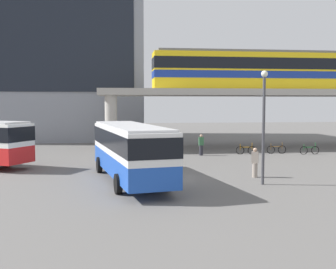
{
  "coord_description": "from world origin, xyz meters",
  "views": [
    {
      "loc": [
        -2.48,
        -23.96,
        4.41
      ],
      "look_at": [
        1.09,
        5.39,
        2.2
      ],
      "focal_mm": 44.2,
      "sensor_mm": 36.0,
      "label": 1
    }
  ],
  "objects_px": {
    "train": "(252,70)",
    "pedestrian_walking_across": "(201,145)",
    "bicycle_green": "(310,150)",
    "station_building": "(53,55)",
    "bicycle_red": "(163,150)",
    "bus_main": "(130,147)",
    "bicycle_orange": "(246,150)",
    "pedestrian_waiting_near_stop": "(255,163)",
    "bicycle_brown": "(276,149)"
  },
  "relations": [
    {
      "from": "station_building",
      "to": "bus_main",
      "type": "height_order",
      "value": "station_building"
    },
    {
      "from": "bicycle_red",
      "to": "bicycle_orange",
      "type": "bearing_deg",
      "value": -5.88
    },
    {
      "from": "bicycle_red",
      "to": "bus_main",
      "type": "bearing_deg",
      "value": -104.7
    },
    {
      "from": "bicycle_orange",
      "to": "bicycle_green",
      "type": "xyz_separation_m",
      "value": [
        5.49,
        -0.73,
        0.0
      ]
    },
    {
      "from": "bus_main",
      "to": "pedestrian_waiting_near_stop",
      "type": "xyz_separation_m",
      "value": [
        7.48,
        0.37,
        -1.14
      ]
    },
    {
      "from": "bus_main",
      "to": "bicycle_red",
      "type": "xyz_separation_m",
      "value": [
        3.21,
        12.22,
        -1.63
      ]
    },
    {
      "from": "train",
      "to": "bus_main",
      "type": "height_order",
      "value": "train"
    },
    {
      "from": "bus_main",
      "to": "bicycle_green",
      "type": "relative_size",
      "value": 6.32
    },
    {
      "from": "bicycle_red",
      "to": "bicycle_brown",
      "type": "height_order",
      "value": "same"
    },
    {
      "from": "bus_main",
      "to": "bicycle_green",
      "type": "bearing_deg",
      "value": 33.98
    },
    {
      "from": "bicycle_orange",
      "to": "bicycle_green",
      "type": "height_order",
      "value": "same"
    },
    {
      "from": "bus_main",
      "to": "pedestrian_waiting_near_stop",
      "type": "bearing_deg",
      "value": 2.81
    },
    {
      "from": "bicycle_red",
      "to": "pedestrian_waiting_near_stop",
      "type": "bearing_deg",
      "value": -70.19
    },
    {
      "from": "bicycle_green",
      "to": "train",
      "type": "bearing_deg",
      "value": 118.01
    },
    {
      "from": "station_building",
      "to": "pedestrian_walking_across",
      "type": "relative_size",
      "value": 12.35
    },
    {
      "from": "bicycle_orange",
      "to": "bicycle_brown",
      "type": "relative_size",
      "value": 1.0
    },
    {
      "from": "pedestrian_walking_across",
      "to": "station_building",
      "type": "bearing_deg",
      "value": 126.96
    },
    {
      "from": "station_building",
      "to": "bicycle_green",
      "type": "distance_m",
      "value": 33.74
    },
    {
      "from": "bicycle_red",
      "to": "pedestrian_waiting_near_stop",
      "type": "height_order",
      "value": "pedestrian_waiting_near_stop"
    },
    {
      "from": "bicycle_red",
      "to": "pedestrian_walking_across",
      "type": "bearing_deg",
      "value": -18.91
    },
    {
      "from": "station_building",
      "to": "pedestrian_walking_across",
      "type": "height_order",
      "value": "station_building"
    },
    {
      "from": "bicycle_orange",
      "to": "pedestrian_waiting_near_stop",
      "type": "bearing_deg",
      "value": -105.04
    },
    {
      "from": "station_building",
      "to": "pedestrian_waiting_near_stop",
      "type": "relative_size",
      "value": 12.42
    },
    {
      "from": "bicycle_red",
      "to": "pedestrian_walking_across",
      "type": "relative_size",
      "value": 0.96
    },
    {
      "from": "bicycle_brown",
      "to": "pedestrian_walking_across",
      "type": "bearing_deg",
      "value": -175.73
    },
    {
      "from": "train",
      "to": "bicycle_red",
      "type": "distance_m",
      "value": 12.9
    },
    {
      "from": "train",
      "to": "pedestrian_walking_across",
      "type": "distance_m",
      "value": 10.96
    },
    {
      "from": "bicycle_red",
      "to": "pedestrian_walking_across",
      "type": "height_order",
      "value": "pedestrian_walking_across"
    },
    {
      "from": "train",
      "to": "bus_main",
      "type": "distance_m",
      "value": 21.87
    },
    {
      "from": "bus_main",
      "to": "bicycle_red",
      "type": "relative_size",
      "value": 6.56
    },
    {
      "from": "station_building",
      "to": "pedestrian_waiting_near_stop",
      "type": "bearing_deg",
      "value": -62.28
    },
    {
      "from": "bicycle_red",
      "to": "bicycle_green",
      "type": "height_order",
      "value": "same"
    },
    {
      "from": "bus_main",
      "to": "pedestrian_waiting_near_stop",
      "type": "distance_m",
      "value": 7.57
    },
    {
      "from": "bicycle_brown",
      "to": "station_building",
      "type": "bearing_deg",
      "value": 138.34
    },
    {
      "from": "train",
      "to": "bicycle_red",
      "type": "relative_size",
      "value": 11.54
    },
    {
      "from": "train",
      "to": "pedestrian_walking_across",
      "type": "bearing_deg",
      "value": -137.89
    },
    {
      "from": "train",
      "to": "bicycle_brown",
      "type": "bearing_deg",
      "value": -83.49
    },
    {
      "from": "bus_main",
      "to": "bicycle_brown",
      "type": "distance_m",
      "value": 17.75
    },
    {
      "from": "bicycle_red",
      "to": "pedestrian_walking_across",
      "type": "distance_m",
      "value": 3.4
    },
    {
      "from": "train",
      "to": "bicycle_green",
      "type": "bearing_deg",
      "value": -61.99
    },
    {
      "from": "bicycle_red",
      "to": "pedestrian_waiting_near_stop",
      "type": "xyz_separation_m",
      "value": [
        4.27,
        -11.86,
        0.49
      ]
    },
    {
      "from": "train",
      "to": "bicycle_red",
      "type": "height_order",
      "value": "train"
    },
    {
      "from": "train",
      "to": "pedestrian_walking_across",
      "type": "relative_size",
      "value": 11.08
    },
    {
      "from": "bus_main",
      "to": "bicycle_orange",
      "type": "bearing_deg",
      "value": 47.65
    },
    {
      "from": "bicycle_orange",
      "to": "bicycle_red",
      "type": "relative_size",
      "value": 1.04
    },
    {
      "from": "bicycle_green",
      "to": "bicycle_brown",
      "type": "relative_size",
      "value": 1.0
    },
    {
      "from": "station_building",
      "to": "bicycle_green",
      "type": "bearing_deg",
      "value": -39.72
    },
    {
      "from": "station_building",
      "to": "bicycle_red",
      "type": "xyz_separation_m",
      "value": [
        11.98,
        -19.06,
        -10.26
      ]
    },
    {
      "from": "bicycle_brown",
      "to": "bus_main",
      "type": "bearing_deg",
      "value": -138.78
    },
    {
      "from": "station_building",
      "to": "bicycle_red",
      "type": "height_order",
      "value": "station_building"
    }
  ]
}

